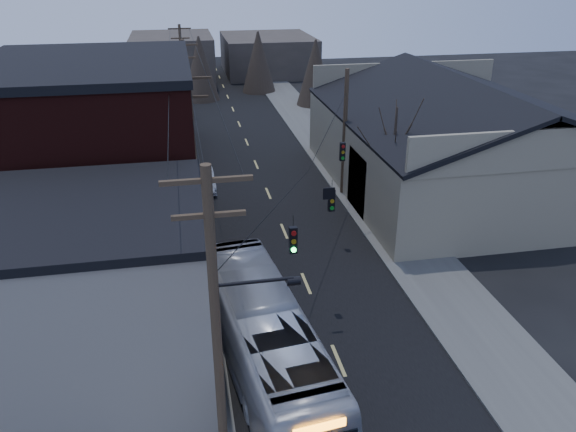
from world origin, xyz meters
name	(u,v)px	position (x,y,z in m)	size (l,w,h in m)	color
road_surface	(260,173)	(0.00, 30.00, 0.01)	(9.00, 110.00, 0.02)	black
sidewalk_left	(172,179)	(-6.50, 30.00, 0.06)	(4.00, 110.00, 0.12)	#474744
sidewalk_right	(343,167)	(6.50, 30.00, 0.06)	(4.00, 110.00, 0.12)	#474744
building_clapboard	(98,297)	(-9.00, 9.00, 3.50)	(8.00, 8.00, 7.00)	gray
building_brick	(98,163)	(-10.00, 20.00, 5.00)	(10.00, 12.00, 10.00)	black
building_left_far	(130,114)	(-9.50, 36.00, 3.50)	(9.00, 14.00, 7.00)	#36312B
warehouse	(454,149)	(13.00, 25.00, 2.70)	(16.16, 20.60, 7.73)	#7F725C
building_far_left	(173,60)	(-6.00, 65.00, 3.00)	(10.00, 12.00, 6.00)	#36312B
building_far_right	(268,54)	(7.00, 70.00, 2.50)	(12.00, 14.00, 5.00)	#36312B
bare_tree	(392,167)	(6.50, 20.00, 3.60)	(0.40, 0.40, 7.20)	black
utility_lines	(222,134)	(-3.11, 24.14, 4.95)	(11.24, 45.28, 10.50)	#382B1E
bus	(265,338)	(-3.00, 7.87, 1.65)	(2.77, 11.84, 3.30)	#A5A8B1
parked_car	(204,180)	(-4.30, 27.71, 0.67)	(1.42, 4.08, 1.35)	#A0A3A8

